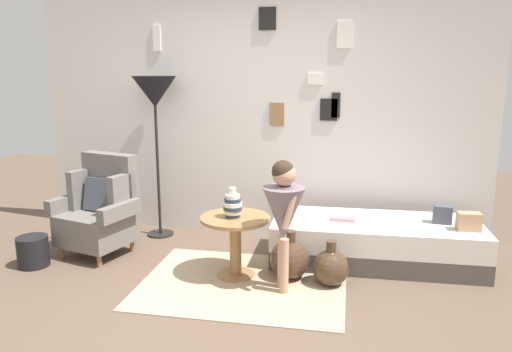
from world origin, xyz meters
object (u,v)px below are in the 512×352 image
object	(u,v)px
daybed	(375,242)
vase_striped	(233,205)
floor_lamp	(155,97)
demijohn_near	(290,259)
side_table	(235,233)
person_child	(284,209)
magazine_basket	(33,251)
demijohn_far	(331,267)
book_on_daybed	(343,218)
armchair	(100,209)

from	to	relation	value
daybed	vase_striped	size ratio (longest dim) A/B	7.35
floor_lamp	demijohn_near	size ratio (longest dim) A/B	3.97
side_table	floor_lamp	world-z (taller)	floor_lamp
person_child	magazine_basket	distance (m)	2.39
demijohn_near	person_child	bearing A→B (deg)	-95.41
daybed	demijohn_far	size ratio (longest dim) A/B	4.92
magazine_basket	book_on_daybed	bearing A→B (deg)	13.67
floor_lamp	demijohn_near	bearing A→B (deg)	-29.88
side_table	demijohn_far	bearing A→B (deg)	-2.21
daybed	vase_striped	world-z (taller)	vase_striped
side_table	vase_striped	bearing A→B (deg)	-131.35
person_child	book_on_daybed	bearing A→B (deg)	58.93
armchair	daybed	size ratio (longest dim) A/B	0.51
magazine_basket	side_table	bearing A→B (deg)	3.95
person_child	demijohn_near	size ratio (longest dim) A/B	2.53
person_child	book_on_daybed	distance (m)	0.93
armchair	book_on_daybed	xyz separation A→B (m)	(2.33, 0.23, -0.02)
demijohn_near	armchair	bearing A→B (deg)	171.85
armchair	book_on_daybed	world-z (taller)	armchair
side_table	person_child	world-z (taller)	person_child
armchair	person_child	world-z (taller)	person_child
vase_striped	demijohn_near	size ratio (longest dim) A/B	0.61
vase_striped	magazine_basket	distance (m)	1.94
magazine_basket	demijohn_far	bearing A→B (deg)	2.08
side_table	demijohn_near	bearing A→B (deg)	5.07
daybed	demijohn_near	distance (m)	0.91
vase_striped	floor_lamp	distance (m)	1.64
side_table	book_on_daybed	world-z (taller)	side_table
person_child	demijohn_far	distance (m)	0.68
daybed	vase_striped	distance (m)	1.43
book_on_daybed	armchair	bearing A→B (deg)	-174.24
person_child	demijohn_far	size ratio (longest dim) A/B	2.80
armchair	vase_striped	world-z (taller)	armchair
daybed	demijohn_far	distance (m)	0.71
person_child	magazine_basket	xyz separation A→B (m)	(-2.33, 0.09, -0.55)
demijohn_far	magazine_basket	world-z (taller)	demijohn_far
vase_striped	book_on_daybed	size ratio (longest dim) A/B	1.18
armchair	demijohn_far	distance (m)	2.29
armchair	demijohn_far	xyz separation A→B (m)	(2.25, -0.34, -0.28)
vase_striped	book_on_daybed	world-z (taller)	vase_striped
book_on_daybed	demijohn_near	distance (m)	0.71
floor_lamp	magazine_basket	bearing A→B (deg)	-127.87
magazine_basket	demijohn_near	bearing A→B (deg)	4.17
person_child	demijohn_near	distance (m)	0.58
demijohn_far	magazine_basket	xyz separation A→B (m)	(-2.70, -0.10, -0.02)
side_table	magazine_basket	bearing A→B (deg)	-176.05
side_table	book_on_daybed	size ratio (longest dim) A/B	2.73
floor_lamp	person_child	bearing A→B (deg)	-37.03
armchair	floor_lamp	size ratio (longest dim) A/B	0.57
side_table	vase_striped	xyz separation A→B (m)	(-0.02, -0.02, 0.26)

